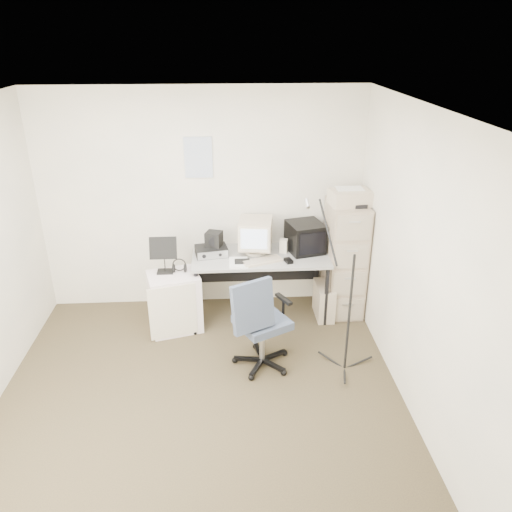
{
  "coord_description": "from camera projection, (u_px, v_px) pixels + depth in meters",
  "views": [
    {
      "loc": [
        0.27,
        -3.56,
        2.99
      ],
      "look_at": [
        0.55,
        0.95,
        0.95
      ],
      "focal_mm": 35.0,
      "sensor_mm": 36.0,
      "label": 1
    }
  ],
  "objects": [
    {
      "name": "radio_speaker",
      "position": [
        214.0,
        239.0,
        5.46
      ],
      "size": [
        0.21,
        0.2,
        0.17
      ],
      "primitive_type": "cube",
      "rotation": [
        0.0,
        0.0,
        -0.33
      ],
      "color": "black",
      "rests_on": "radio_receiver"
    },
    {
      "name": "desk",
      "position": [
        260.0,
        285.0,
        5.66
      ],
      "size": [
        1.5,
        0.7,
        0.73
      ],
      "primitive_type": "cube",
      "color": "#9A9A93",
      "rests_on": "floor"
    },
    {
      "name": "side_cart",
      "position": [
        175.0,
        302.0,
        5.38
      ],
      "size": [
        0.61,
        0.54,
        0.65
      ],
      "primitive_type": "cube",
      "rotation": [
        0.0,
        0.0,
        0.26
      ],
      "color": "silver",
      "rests_on": "floor"
    },
    {
      "name": "papers",
      "position": [
        238.0,
        263.0,
        5.31
      ],
      "size": [
        0.2,
        0.27,
        0.02
      ],
      "primitive_type": "cube",
      "rotation": [
        0.0,
        0.0,
        -0.0
      ],
      "color": "white",
      "rests_on": "desk"
    },
    {
      "name": "ceiling",
      "position": [
        185.0,
        110.0,
        3.42
      ],
      "size": [
        3.6,
        3.6,
        0.01
      ],
      "primitive_type": "cube",
      "color": "white",
      "rests_on": "ground"
    },
    {
      "name": "wall_right",
      "position": [
        417.0,
        267.0,
        4.04
      ],
      "size": [
        0.02,
        3.6,
        2.5
      ],
      "primitive_type": "cube",
      "color": "white",
      "rests_on": "ground"
    },
    {
      "name": "pc_tower",
      "position": [
        324.0,
        301.0,
        5.67
      ],
      "size": [
        0.19,
        0.42,
        0.39
      ],
      "primitive_type": "cube",
      "rotation": [
        0.0,
        0.0,
        0.01
      ],
      "color": "beige",
      "rests_on": "floor"
    },
    {
      "name": "music_stand",
      "position": [
        164.0,
        254.0,
        5.22
      ],
      "size": [
        0.32,
        0.24,
        0.41
      ],
      "primitive_type": "cube",
      "rotation": [
        0.0,
        0.0,
        0.37
      ],
      "color": "black",
      "rests_on": "side_cart"
    },
    {
      "name": "headphones",
      "position": [
        179.0,
        267.0,
        5.29
      ],
      "size": [
        0.21,
        0.21,
        0.03
      ],
      "primitive_type": "torus",
      "rotation": [
        0.0,
        0.0,
        0.42
      ],
      "color": "black",
      "rests_on": "side_cart"
    },
    {
      "name": "radio_receiver",
      "position": [
        211.0,
        251.0,
        5.49
      ],
      "size": [
        0.38,
        0.3,
        0.1
      ],
      "primitive_type": "cube",
      "rotation": [
        0.0,
        0.0,
        0.17
      ],
      "color": "black",
      "rests_on": "desk"
    },
    {
      "name": "wall_front",
      "position": [
        174.0,
        445.0,
        2.3
      ],
      "size": [
        3.6,
        0.02,
        2.5
      ],
      "primitive_type": "cube",
      "color": "white",
      "rests_on": "ground"
    },
    {
      "name": "mic_stand",
      "position": [
        351.0,
        296.0,
        4.53
      ],
      "size": [
        0.03,
        0.03,
        1.58
      ],
      "primitive_type": "cylinder",
      "rotation": [
        0.0,
        0.0,
        1.65
      ],
      "color": "black",
      "rests_on": "floor"
    },
    {
      "name": "floor",
      "position": [
        201.0,
        398.0,
        4.45
      ],
      "size": [
        3.6,
        3.6,
        0.01
      ],
      "primitive_type": "cube",
      "color": "#362D22",
      "rests_on": "ground"
    },
    {
      "name": "crt_monitor",
      "position": [
        255.0,
        236.0,
        5.5
      ],
      "size": [
        0.4,
        0.42,
        0.39
      ],
      "primitive_type": "cube",
      "rotation": [
        0.0,
        0.0,
        -0.14
      ],
      "color": "beige",
      "rests_on": "desk"
    },
    {
      "name": "desk_speaker",
      "position": [
        284.0,
        246.0,
        5.55
      ],
      "size": [
        0.1,
        0.1,
        0.15
      ],
      "primitive_type": "cube",
      "rotation": [
        0.0,
        0.0,
        -0.29
      ],
      "color": "beige",
      "rests_on": "desk"
    },
    {
      "name": "keyboard",
      "position": [
        262.0,
        261.0,
        5.34
      ],
      "size": [
        0.46,
        0.3,
        0.02
      ],
      "primitive_type": "cube",
      "rotation": [
        0.0,
        0.0,
        0.37
      ],
      "color": "beige",
      "rests_on": "desk"
    },
    {
      "name": "mouse",
      "position": [
        288.0,
        261.0,
        5.34
      ],
      "size": [
        0.1,
        0.13,
        0.03
      ],
      "primitive_type": "cube",
      "rotation": [
        0.0,
        0.0,
        0.3
      ],
      "color": "black",
      "rests_on": "desk"
    },
    {
      "name": "wall_back",
      "position": [
        202.0,
        202.0,
        5.57
      ],
      "size": [
        3.6,
        0.02,
        2.5
      ],
      "primitive_type": "cube",
      "color": "white",
      "rests_on": "ground"
    },
    {
      "name": "office_chair",
      "position": [
        262.0,
        321.0,
        4.7
      ],
      "size": [
        0.78,
        0.78,
        1.0
      ],
      "primitive_type": "cube",
      "rotation": [
        0.0,
        0.0,
        0.49
      ],
      "color": "#39455D",
      "rests_on": "floor"
    },
    {
      "name": "crt_tv",
      "position": [
        305.0,
        237.0,
        5.55
      ],
      "size": [
        0.45,
        0.46,
        0.33
      ],
      "primitive_type": "cube",
      "rotation": [
        0.0,
        0.0,
        0.25
      ],
      "color": "black",
      "rests_on": "desk"
    },
    {
      "name": "printer",
      "position": [
        350.0,
        198.0,
        5.28
      ],
      "size": [
        0.46,
        0.35,
        0.16
      ],
      "primitive_type": "cube",
      "rotation": [
        0.0,
        0.0,
        0.15
      ],
      "color": "beige",
      "rests_on": "filing_cabinet"
    },
    {
      "name": "filing_cabinet",
      "position": [
        344.0,
        259.0,
        5.62
      ],
      "size": [
        0.4,
        0.6,
        1.3
      ],
      "primitive_type": "cube",
      "color": "#957D61",
      "rests_on": "floor"
    },
    {
      "name": "wall_calendar",
      "position": [
        198.0,
        158.0,
        5.35
      ],
      "size": [
        0.3,
        0.02,
        0.44
      ],
      "primitive_type": "cube",
      "color": "white",
      "rests_on": "wall_back"
    }
  ]
}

